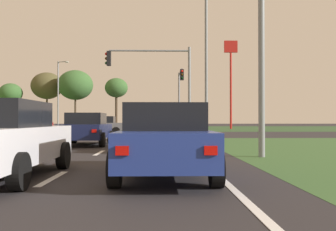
# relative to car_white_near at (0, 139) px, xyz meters

# --- Properties ---
(ground_plane) EXTENTS (200.00, 200.00, 0.00)m
(ground_plane) POSITION_rel_car_white_near_xyz_m (-2.42, 24.12, -0.79)
(ground_plane) COLOR #282628
(grass_verge_far_right) EXTENTS (35.00, 35.00, 0.01)m
(grass_verge_far_right) POSITION_rel_car_white_near_xyz_m (23.08, 48.62, -0.79)
(grass_verge_far_right) COLOR #2D4C28
(grass_verge_far_right) RESTS_ON ground
(median_island_far) EXTENTS (1.20, 36.00, 0.14)m
(median_island_far) POSITION_rel_car_white_near_xyz_m (-2.42, 49.12, -0.72)
(median_island_far) COLOR #ADA89E
(median_island_far) RESTS_ON ground
(lane_dash_near) EXTENTS (0.14, 2.00, 0.01)m
(lane_dash_near) POSITION_rel_car_white_near_xyz_m (1.08, -0.08, -0.78)
(lane_dash_near) COLOR silver
(lane_dash_near) RESTS_ON ground
(lane_dash_second) EXTENTS (0.14, 2.00, 0.01)m
(lane_dash_second) POSITION_rel_car_white_near_xyz_m (1.08, 5.92, -0.78)
(lane_dash_second) COLOR silver
(lane_dash_second) RESTS_ON ground
(lane_dash_third) EXTENTS (0.14, 2.00, 0.01)m
(lane_dash_third) POSITION_rel_car_white_near_xyz_m (1.08, 11.92, -0.78)
(lane_dash_third) COLOR silver
(lane_dash_third) RESTS_ON ground
(edge_line_right) EXTENTS (0.14, 24.00, 0.01)m
(edge_line_right) POSITION_rel_car_white_near_xyz_m (4.43, 6.12, -0.78)
(edge_line_right) COLOR silver
(edge_line_right) RESTS_ON ground
(stop_bar_near) EXTENTS (6.40, 0.50, 0.01)m
(stop_bar_near) POSITION_rel_car_white_near_xyz_m (1.38, 17.12, -0.78)
(stop_bar_near) COLOR silver
(stop_bar_near) RESTS_ON ground
(crosswalk_bar_second) EXTENTS (0.70, 2.80, 0.01)m
(crosswalk_bar_second) POSITION_rel_car_white_near_xyz_m (-7.67, 18.92, -0.78)
(crosswalk_bar_second) COLOR silver
(crosswalk_bar_second) RESTS_ON ground
(crosswalk_bar_third) EXTENTS (0.70, 2.80, 0.01)m
(crosswalk_bar_third) POSITION_rel_car_white_near_xyz_m (-6.52, 18.92, -0.78)
(crosswalk_bar_third) COLOR silver
(crosswalk_bar_third) RESTS_ON ground
(crosswalk_bar_fourth) EXTENTS (0.70, 2.80, 0.01)m
(crosswalk_bar_fourth) POSITION_rel_car_white_near_xyz_m (-5.37, 18.92, -0.78)
(crosswalk_bar_fourth) COLOR silver
(crosswalk_bar_fourth) RESTS_ON ground
(crosswalk_bar_fifth) EXTENTS (0.70, 2.80, 0.01)m
(crosswalk_bar_fifth) POSITION_rel_car_white_near_xyz_m (-4.22, 18.92, -0.78)
(crosswalk_bar_fifth) COLOR silver
(crosswalk_bar_fifth) RESTS_ON ground
(crosswalk_bar_sixth) EXTENTS (0.70, 2.80, 0.01)m
(crosswalk_bar_sixth) POSITION_rel_car_white_near_xyz_m (-3.07, 18.92, -0.78)
(crosswalk_bar_sixth) COLOR silver
(crosswalk_bar_sixth) RESTS_ON ground
(crosswalk_bar_seventh) EXTENTS (0.70, 2.80, 0.01)m
(crosswalk_bar_seventh) POSITION_rel_car_white_near_xyz_m (-1.92, 18.92, -0.78)
(crosswalk_bar_seventh) COLOR silver
(crosswalk_bar_seventh) RESTS_ON ground
(car_white_near) EXTENTS (2.02, 4.64, 1.54)m
(car_white_near) POSITION_rel_car_white_near_xyz_m (0.00, 0.00, 0.00)
(car_white_near) COLOR silver
(car_white_near) RESTS_ON ground
(car_black_second) EXTENTS (2.04, 4.16, 1.50)m
(car_black_second) POSITION_rel_car_white_near_xyz_m (3.32, 14.34, -0.02)
(car_black_second) COLOR black
(car_black_second) RESTS_ON ground
(car_silver_third) EXTENTS (2.01, 4.28, 1.59)m
(car_silver_third) POSITION_rel_car_white_near_xyz_m (-4.75, 49.06, 0.02)
(car_silver_third) COLOR #B7B7BC
(car_silver_third) RESTS_ON ground
(car_beige_fourth) EXTENTS (2.09, 4.38, 1.52)m
(car_beige_fourth) POSITION_rel_car_white_near_xyz_m (3.16, 7.42, -0.01)
(car_beige_fourth) COLOR #BCAD8E
(car_beige_fourth) RESTS_ON ground
(car_red_fifth) EXTENTS (4.23, 1.95, 1.50)m
(car_red_fifth) POSITION_rel_car_white_near_xyz_m (-8.37, 26.11, -0.02)
(car_red_fifth) COLOR #A31919
(car_red_fifth) RESTS_ON ground
(car_navy_sixth) EXTENTS (2.03, 4.31, 1.50)m
(car_navy_sixth) POSITION_rel_car_white_near_xyz_m (-0.18, 10.34, -0.02)
(car_navy_sixth) COLOR #161E47
(car_navy_sixth) RESTS_ON ground
(car_grey_seventh) EXTENTS (4.24, 2.05, 1.48)m
(car_grey_seventh) POSITION_rel_car_white_near_xyz_m (-1.45, 23.18, -0.03)
(car_grey_seventh) COLOR slate
(car_grey_seventh) RESTS_ON ground
(car_blue_eighth) EXTENTS (1.96, 4.62, 1.48)m
(car_blue_eighth) POSITION_rel_car_white_near_xyz_m (3.30, 0.23, -0.03)
(car_blue_eighth) COLOR navy
(car_blue_eighth) RESTS_ON ground
(traffic_signal_far_right) EXTENTS (0.32, 5.21, 5.90)m
(traffic_signal_far_right) POSITION_rel_car_white_near_xyz_m (5.18, 28.87, 3.30)
(traffic_signal_far_right) COLOR gray
(traffic_signal_far_right) RESTS_ON ground
(traffic_signal_near_right) EXTENTS (5.62, 0.32, 5.97)m
(traffic_signal_near_right) POSITION_rel_car_white_near_xyz_m (3.17, 17.52, 3.37)
(traffic_signal_near_right) COLOR gray
(traffic_signal_near_right) RESTS_ON ground
(street_lamp_near) EXTENTS (0.86, 1.85, 8.70)m
(street_lamp_near) POSITION_rel_car_white_near_xyz_m (6.47, 4.15, 4.07)
(street_lamp_near) COLOR gray
(street_lamp_near) RESTS_ON ground
(street_lamp_second) EXTENTS (1.01, 2.16, 10.48)m
(street_lamp_second) POSITION_rel_car_white_near_xyz_m (6.37, 18.49, 5.01)
(street_lamp_second) COLOR gray
(street_lamp_second) RESTS_ON ground
(street_lamp_third) EXTENTS (1.83, 1.11, 9.58)m
(street_lamp_third) POSITION_rel_car_white_near_xyz_m (-11.13, 47.83, 4.52)
(street_lamp_third) COLOR gray
(street_lamp_third) RESTS_ON ground
(pedestrian_at_median) EXTENTS (0.34, 0.34, 1.81)m
(pedestrian_at_median) POSITION_rel_car_white_near_xyz_m (-2.62, 32.86, 0.45)
(pedestrian_at_median) COLOR #232833
(pedestrian_at_median) RESTS_ON median_island_far
(fastfood_pole_sign) EXTENTS (1.80, 0.40, 11.96)m
(fastfood_pole_sign) POSITION_rel_car_white_near_xyz_m (12.92, 44.48, 7.91)
(fastfood_pole_sign) COLOR red
(fastfood_pole_sign) RESTS_ON ground
(treeline_second) EXTENTS (3.69, 3.69, 7.09)m
(treeline_second) POSITION_rel_car_white_near_xyz_m (-20.64, 54.89, 4.70)
(treeline_second) COLOR #423323
(treeline_second) RESTS_ON ground
(treeline_third) EXTENTS (5.14, 5.14, 9.00)m
(treeline_third) POSITION_rel_car_white_near_xyz_m (-15.22, 56.15, 6.01)
(treeline_third) COLOR #423323
(treeline_third) RESTS_ON ground
(treeline_fourth) EXTENTS (5.55, 5.55, 9.11)m
(treeline_fourth) POSITION_rel_car_white_near_xyz_m (-10.09, 53.89, 5.95)
(treeline_fourth) COLOR #423323
(treeline_fourth) RESTS_ON ground
(treeline_fifth) EXTENTS (3.66, 3.66, 7.94)m
(treeline_fifth) POSITION_rel_car_white_near_xyz_m (-3.68, 54.45, 5.52)
(treeline_fifth) COLOR #423323
(treeline_fifth) RESTS_ON ground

